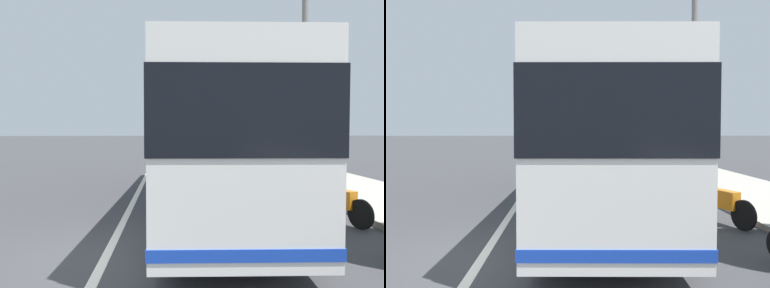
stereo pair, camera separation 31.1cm
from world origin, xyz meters
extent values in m
plane|color=#38383A|center=(0.00, 0.00, 0.00)|extent=(220.00, 220.00, 0.00)
cube|color=#9E998E|center=(10.00, -7.32, 0.07)|extent=(110.00, 3.60, 0.14)
cube|color=silver|center=(10.00, 0.00, 0.00)|extent=(110.00, 0.16, 0.01)
cube|color=silver|center=(4.35, -2.21, 1.87)|extent=(12.33, 2.84, 3.05)
cube|color=black|center=(4.35, -2.21, 2.35)|extent=(12.37, 2.88, 1.14)
cube|color=#193FB2|center=(4.35, -2.21, 0.60)|extent=(12.36, 2.87, 0.16)
cylinder|color=black|center=(8.30, -1.24, 0.50)|extent=(1.01, 0.34, 1.00)
cylinder|color=black|center=(8.23, -3.45, 0.50)|extent=(1.01, 0.34, 1.00)
cylinder|color=black|center=(0.47, -0.96, 0.50)|extent=(1.01, 0.34, 1.00)
cylinder|color=black|center=(0.39, -3.17, 0.50)|extent=(1.01, 0.34, 1.00)
cylinder|color=black|center=(2.95, -4.57, 0.32)|extent=(0.62, 0.31, 0.64)
cylinder|color=black|center=(1.56, -5.11, 0.32)|extent=(0.62, 0.31, 0.64)
cube|color=orange|center=(2.26, -4.84, 0.57)|extent=(1.13, 0.63, 0.40)
cylinder|color=#4C4C51|center=(2.85, -4.61, 0.92)|extent=(0.06, 0.06, 0.70)
cube|color=gray|center=(19.31, -2.66, 0.60)|extent=(4.81, 2.19, 0.84)
cube|color=black|center=(19.41, -2.67, 1.27)|extent=(2.31, 1.88, 0.49)
cylinder|color=black|center=(20.92, -1.91, 0.32)|extent=(0.65, 0.26, 0.64)
cylinder|color=black|center=(20.80, -3.63, 0.32)|extent=(0.65, 0.26, 0.64)
cylinder|color=black|center=(17.83, -1.70, 0.32)|extent=(0.65, 0.26, 0.64)
cylinder|color=black|center=(17.71, -3.42, 0.32)|extent=(0.65, 0.26, 0.64)
cube|color=black|center=(44.50, -2.02, 0.58)|extent=(4.10, 2.13, 0.80)
cube|color=black|center=(44.40, -2.02, 1.26)|extent=(2.30, 1.86, 0.57)
cylinder|color=black|center=(45.86, -1.25, 0.32)|extent=(0.65, 0.26, 0.64)
cylinder|color=black|center=(45.76, -2.97, 0.32)|extent=(0.65, 0.26, 0.64)
cylinder|color=black|center=(43.24, -1.08, 0.32)|extent=(0.65, 0.26, 0.64)
cylinder|color=black|center=(43.13, -2.80, 0.32)|extent=(0.65, 0.26, 0.64)
cylinder|color=brown|center=(13.13, -6.79, 2.14)|extent=(0.42, 0.42, 4.29)
sphere|color=#286B2D|center=(13.13, -6.79, 5.27)|extent=(3.27, 3.27, 3.27)
cylinder|color=slate|center=(10.25, -6.94, 4.28)|extent=(0.27, 0.27, 8.56)
camera|label=1|loc=(-6.31, -1.07, 2.14)|focal=36.00mm
camera|label=2|loc=(-6.32, -1.38, 2.14)|focal=36.00mm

